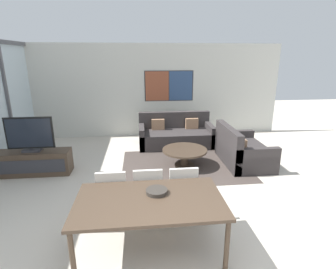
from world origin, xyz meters
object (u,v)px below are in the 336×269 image
tv_console (34,163)px  dining_chair_centre (148,190)px  coffee_table (185,153)px  dining_chair_left (113,192)px  television (30,135)px  sofa_side (241,152)px  dining_table (150,204)px  sofa_main (176,135)px  dining_chair_right (182,188)px  fruit_bowl (157,191)px

tv_console → dining_chair_centre: 3.02m
coffee_table → dining_chair_left: 2.45m
television → dining_chair_left: size_ratio=1.09×
tv_console → sofa_side: (4.59, 0.09, 0.02)m
television → dining_table: (2.36, -2.59, -0.19)m
sofa_side → dining_chair_left: sofa_side is taller
sofa_main → dining_table: 4.30m
coffee_table → dining_chair_right: 2.00m
dining_table → dining_chair_centre: size_ratio=2.10×
television → tv_console: bearing=-90.0°
dining_chair_left → fruit_bowl: dining_chair_left is taller
dining_chair_centre → fruit_bowl: size_ratio=3.12×
dining_chair_left → dining_chair_centre: (0.53, 0.02, 0.00)m
television → dining_table: 3.51m
fruit_bowl → sofa_main: bearing=78.7°
dining_chair_centre → television: bearing=141.5°
dining_chair_left → dining_chair_right: size_ratio=1.00×
sofa_main → dining_chair_right: size_ratio=2.36×
dining_chair_left → dining_chair_right: same height
television → dining_chair_left: television is taller
sofa_side → dining_chair_centre: sofa_side is taller
sofa_main → dining_chair_right: sofa_main is taller
dining_table → dining_chair_left: bearing=127.2°
coffee_table → tv_console: bearing=-178.6°
tv_console → dining_chair_centre: dining_chair_centre is taller
dining_chair_centre → dining_chair_right: bearing=0.2°
television → dining_chair_centre: 3.04m
television → sofa_main: (3.26, 1.60, -0.59)m
television → sofa_side: size_ratio=0.64×
television → coffee_table: size_ratio=0.93×
tv_console → dining_chair_centre: size_ratio=1.73×
coffee_table → dining_chair_centre: size_ratio=1.17×
tv_console → television: television is taller
dining_table → dining_chair_centre: dining_chair_centre is taller
dining_chair_centre → dining_chair_right: (0.53, 0.00, 0.00)m
tv_console → dining_chair_left: dining_chair_left is taller
coffee_table → television: bearing=-178.6°
dining_table → dining_chair_left: 0.89m
coffee_table → dining_chair_centre: (-0.90, -1.96, 0.19)m
dining_chair_centre → sofa_side: bearing=41.3°
television → dining_table: size_ratio=0.52×
television → sofa_main: bearing=26.1°
dining_chair_right → tv_console: bearing=147.0°
dining_chair_left → sofa_side: bearing=35.7°
dining_table → dining_chair_centre: bearing=90.0°
sofa_side → dining_chair_right: 2.61m
television → fruit_bowl: television is taller
dining_chair_left → dining_chair_centre: same height
coffee_table → dining_chair_centre: 2.16m
tv_console → sofa_main: sofa_main is taller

